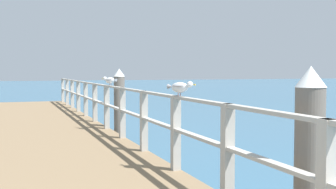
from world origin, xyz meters
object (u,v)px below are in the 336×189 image
object	(u,v)px
dock_piling_far	(119,105)
seagull_background	(110,80)
seagull_foreground	(180,87)
dock_piling_near	(309,166)

from	to	relation	value
dock_piling_far	seagull_background	world-z (taller)	dock_piling_far
dock_piling_far	seagull_background	bearing A→B (deg)	-121.64
dock_piling_far	seagull_background	xyz separation A→B (m)	(-0.38, -0.62, 0.67)
seagull_foreground	seagull_background	world-z (taller)	same
seagull_background	dock_piling_far	bearing A→B (deg)	26.54
seagull_foreground	dock_piling_near	bearing A→B (deg)	67.16
dock_piling_near	seagull_foreground	world-z (taller)	dock_piling_near
dock_piling_far	seagull_background	size ratio (longest dim) A/B	4.44
dock_piling_near	dock_piling_far	size ratio (longest dim) A/B	1.00
dock_piling_near	dock_piling_far	bearing A→B (deg)	90.00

